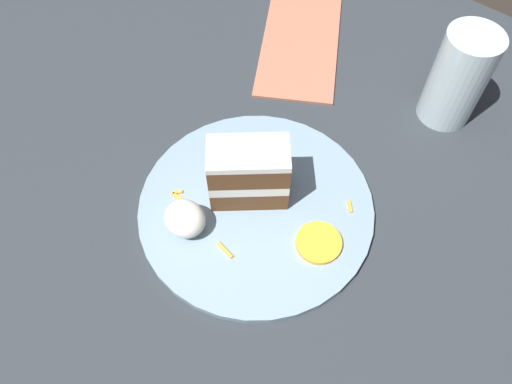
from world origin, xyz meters
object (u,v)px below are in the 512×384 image
cake_slice (249,173)px  cream_dollop (185,219)px  plate (256,207)px  drinking_glass (456,83)px  menu_card (300,41)px  orange_garnish (319,243)px

cake_slice → cream_dollop: 0.09m
plate → cake_slice: (0.02, -0.01, 0.05)m
cake_slice → drinking_glass: bearing=115.7°
drinking_glass → cake_slice: bearing=66.0°
drinking_glass → menu_card: (0.25, 0.01, -0.06)m
drinking_glass → cream_dollop: bearing=67.4°
cake_slice → cream_dollop: bearing=-58.3°
cream_dollop → plate: bearing=-120.9°
menu_card → cake_slice: bearing=-97.1°
cream_dollop → drinking_glass: 0.41m
cream_dollop → drinking_glass: bearing=-112.6°
plate → cake_slice: 0.05m
plate → drinking_glass: bearing=-110.3°
cake_slice → drinking_glass: 0.32m
orange_garnish → menu_card: bearing=-50.9°
orange_garnish → drinking_glass: drinking_glass is taller
plate → cream_dollop: (0.05, 0.08, 0.03)m
cake_slice → plate: bearing=24.1°
orange_garnish → drinking_glass: size_ratio=0.40×
cake_slice → drinking_glass: size_ratio=0.77×
cake_slice → orange_garnish: 0.12m
plate → drinking_glass: 0.32m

